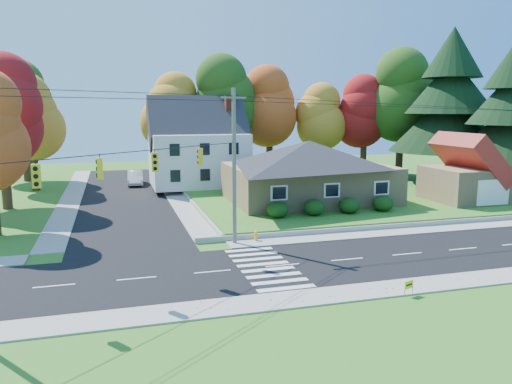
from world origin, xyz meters
TOP-DOWN VIEW (x-y plane):
  - ground at (0.00, 0.00)m, footprint 120.00×120.00m
  - road_main at (0.00, 0.00)m, footprint 90.00×8.00m
  - road_cross at (-8.00, 26.00)m, footprint 8.00×44.00m
  - sidewalk_north at (0.00, 5.00)m, footprint 90.00×2.00m
  - sidewalk_south at (0.00, -5.00)m, footprint 90.00×2.00m
  - lawn at (13.00, 21.00)m, footprint 30.00×30.00m
  - ranch_house at (8.00, 16.00)m, footprint 14.60×10.60m
  - colonial_house at (0.04, 28.00)m, footprint 10.40×8.40m
  - garage at (22.00, 11.99)m, footprint 7.30×6.30m
  - hedge_row at (7.50, 9.80)m, footprint 10.70×1.70m
  - traffic_infrastructure at (-0.15, 1.35)m, footprint 38.10×10.66m
  - tree_lot_0 at (-2.00, 34.00)m, footprint 6.72×6.72m
  - tree_lot_1 at (4.00, 33.00)m, footprint 7.84×7.84m
  - tree_lot_2 at (10.00, 34.00)m, footprint 7.28×7.28m
  - tree_lot_3 at (16.00, 33.00)m, footprint 6.16×6.16m
  - tree_lot_4 at (22.00, 32.00)m, footprint 6.72×6.72m
  - tree_lot_5 at (26.00, 30.00)m, footprint 8.40×8.40m
  - conifer_east_a at (27.00, 22.00)m, footprint 12.80×12.80m
  - tree_west_1 at (-18.00, 22.00)m, footprint 7.28×7.28m
  - tree_west_2 at (-17.00, 32.00)m, footprint 6.72×6.72m
  - tree_west_3 at (-19.00, 40.00)m, footprint 7.84×7.84m
  - white_car at (-6.51, 33.16)m, footprint 1.94×4.96m
  - fire_hydrant at (-0.00, 5.40)m, footprint 0.40×0.31m
  - yard_sign at (4.23, -5.96)m, footprint 0.56×0.22m

SIDE VIEW (x-z plane):
  - ground at x=0.00m, z-range 0.00..0.00m
  - road_main at x=0.00m, z-range 0.00..0.02m
  - road_cross at x=-8.00m, z-range 0.00..0.02m
  - sidewalk_north at x=0.00m, z-range 0.00..0.08m
  - sidewalk_south at x=0.00m, z-range 0.00..0.08m
  - lawn at x=13.00m, z-range 0.00..0.50m
  - fire_hydrant at x=0.00m, z-range -0.02..0.69m
  - yard_sign at x=4.23m, z-range 0.15..0.88m
  - white_car at x=-6.51m, z-range 0.02..1.63m
  - hedge_row at x=7.50m, z-range 0.50..1.77m
  - garage at x=22.00m, z-range 0.54..5.14m
  - ranch_house at x=8.00m, z-range 0.57..5.97m
  - colonial_house at x=0.04m, z-range -0.22..9.38m
  - traffic_infrastructure at x=-0.15m, z-range 0.15..10.15m
  - tree_lot_3 at x=16.00m, z-range 1.92..13.39m
  - tree_west_2 at x=-17.00m, z-range 1.55..14.06m
  - tree_lot_0 at x=-2.00m, z-range 2.05..14.56m
  - tree_lot_4 at x=22.00m, z-range 2.05..14.56m
  - tree_west_1 at x=-18.00m, z-range 1.68..15.24m
  - tree_lot_2 at x=10.00m, z-range 2.18..15.74m
  - tree_west_3 at x=-19.00m, z-range 1.81..16.41m
  - conifer_east_a at x=27.00m, z-range 0.91..17.87m
  - tree_lot_1 at x=4.00m, z-range 2.31..16.91m
  - tree_lot_5 at x=26.00m, z-range 2.45..18.09m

